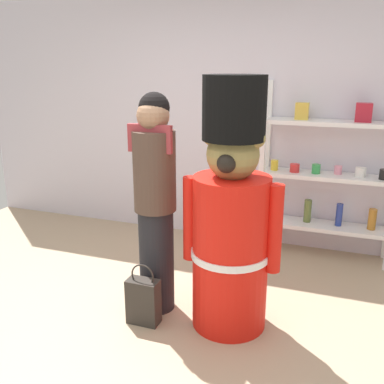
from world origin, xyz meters
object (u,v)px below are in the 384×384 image
Objects in this scene: merchandise_shelf at (327,173)px; shopping_bag at (143,301)px; teddy_bear_guard at (231,222)px; person_shopper at (155,199)px.

merchandise_shelf reaches higher than shopping_bag.
merchandise_shelf is 0.95× the size of teddy_bear_guard.
shopping_bag is at bearing -91.59° from person_shopper.
merchandise_shelf is 1.89m from person_shopper.
merchandise_shelf is 3.61× the size of shopping_bag.
teddy_bear_guard is 0.61m from person_shopper.
person_shopper is (-1.16, -1.49, 0.05)m from merchandise_shelf.
shopping_bag is at bearing -160.50° from teddy_bear_guard.
merchandise_shelf is at bearing 51.97° from person_shopper.
person_shopper is (-0.60, 0.03, 0.10)m from teddy_bear_guard.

